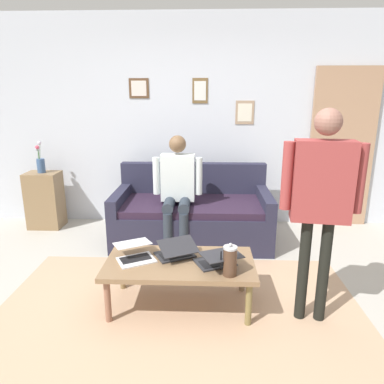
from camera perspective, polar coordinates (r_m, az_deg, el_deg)
ground_plane at (r=3.06m, az=0.40°, el=-18.53°), size 7.68×7.68×0.00m
area_rug at (r=3.05m, az=-2.06°, el=-18.63°), size 3.01×1.92×0.01m
back_wall at (r=4.75m, az=1.28°, el=11.09°), size 7.04×0.11×2.70m
interior_door at (r=5.02m, az=22.90°, el=6.38°), size 0.82×0.09×2.05m
couch at (r=4.27m, az=0.03°, el=-3.82°), size 1.82×0.93×0.88m
coffee_table at (r=2.95m, az=-1.99°, el=-11.82°), size 1.21×0.62×0.40m
laptop_left at (r=3.00m, az=-2.61°, el=-9.58°), size 0.40×0.40×0.15m
laptop_center at (r=2.86m, az=4.04°, el=-10.81°), size 0.41×0.43×0.13m
laptop_right at (r=2.99m, az=-9.18°, el=-9.83°), size 0.40×0.41×0.13m
french_press at (r=2.70m, az=6.12°, el=-10.94°), size 0.13×0.11×0.26m
side_shelf at (r=5.05m, az=-22.58°, el=-1.20°), size 0.42×0.32×0.74m
flower_vase at (r=4.94m, az=-23.22°, el=4.48°), size 0.10×0.11×0.40m
person_standing at (r=2.70m, az=20.10°, el=0.11°), size 0.58×0.23×1.63m
person_seated at (r=3.93m, az=-2.36°, el=0.95°), size 0.55×0.51×1.28m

